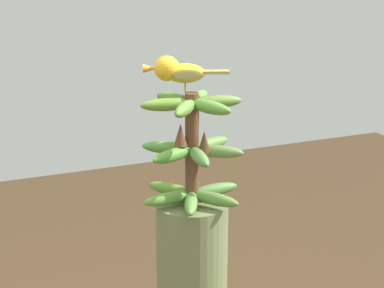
% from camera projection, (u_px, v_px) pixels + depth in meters
% --- Properties ---
extents(banana_bunch, '(0.29, 0.29, 0.31)m').
position_uv_depth(banana_bunch, '(192.00, 149.00, 1.72)').
color(banana_bunch, brown).
rests_on(banana_bunch, banana_tree).
extents(perched_bird, '(0.22, 0.11, 0.09)m').
position_uv_depth(perched_bird, '(177.00, 71.00, 1.69)').
color(perched_bird, '#C68933').
rests_on(perched_bird, banana_bunch).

